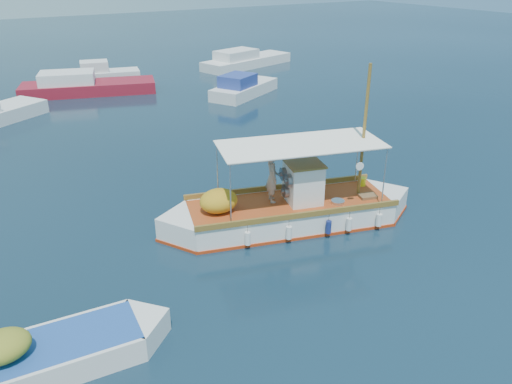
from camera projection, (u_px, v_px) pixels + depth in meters
ground at (272, 223)px, 18.22m from camera, size 160.00×160.00×0.00m
fishing_caique at (288, 211)px, 17.98m from camera, size 9.20×4.41×5.84m
dinghy at (41, 359)px, 11.60m from camera, size 6.12×2.06×1.50m
bg_boat_n at (85, 87)px, 35.67m from camera, size 9.65×5.39×1.80m
bg_boat_ne at (243, 89)px, 35.11m from camera, size 6.17×4.71×1.80m
bg_boat_e at (245, 61)px, 44.61m from camera, size 9.45×4.93×1.80m
bg_boat_far_n at (103, 75)px, 39.29m from camera, size 5.49×3.09×1.80m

